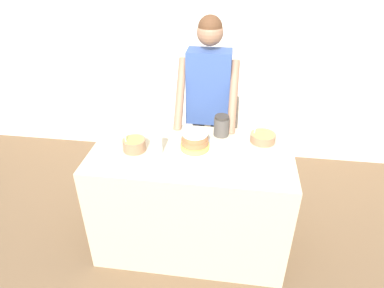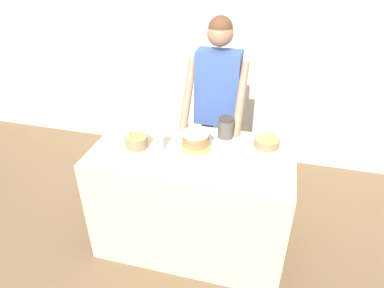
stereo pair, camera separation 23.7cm
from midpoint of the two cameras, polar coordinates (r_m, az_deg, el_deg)
name	(u,v)px [view 1 (the left image)]	position (r m, az deg, el deg)	size (l,w,h in m)	color
ground_plane	(185,277)	(2.79, -3.82, -21.36)	(14.00, 14.00, 0.00)	brown
wall_back	(211,41)	(3.60, 1.29, 16.77)	(10.00, 0.05, 2.60)	beige
counter	(192,199)	(2.72, -2.58, -9.25)	(1.45, 0.76, 0.90)	#C6B793
person_baker	(208,96)	(2.91, 0.38, 7.92)	(0.49, 0.47, 1.71)	#2D2D38
cake	(195,143)	(2.43, -2.30, 0.14)	(0.36, 0.36, 0.14)	silver
frosting_bowl_yellow	(263,137)	(2.57, 9.17, 1.02)	(0.19, 0.19, 0.19)	#936B4C
frosting_bowl_olive	(134,144)	(2.49, -12.30, -0.14)	(0.16, 0.16, 0.15)	#936B4C
drinking_glass	(158,144)	(2.41, -8.57, -0.02)	(0.07, 0.07, 0.15)	silver
ceramic_plate	(240,160)	(2.35, 5.10, -2.69)	(0.27, 0.27, 0.01)	white
stoneware_jar	(222,126)	(2.60, 2.37, 2.99)	(0.12, 0.12, 0.16)	#4C4742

